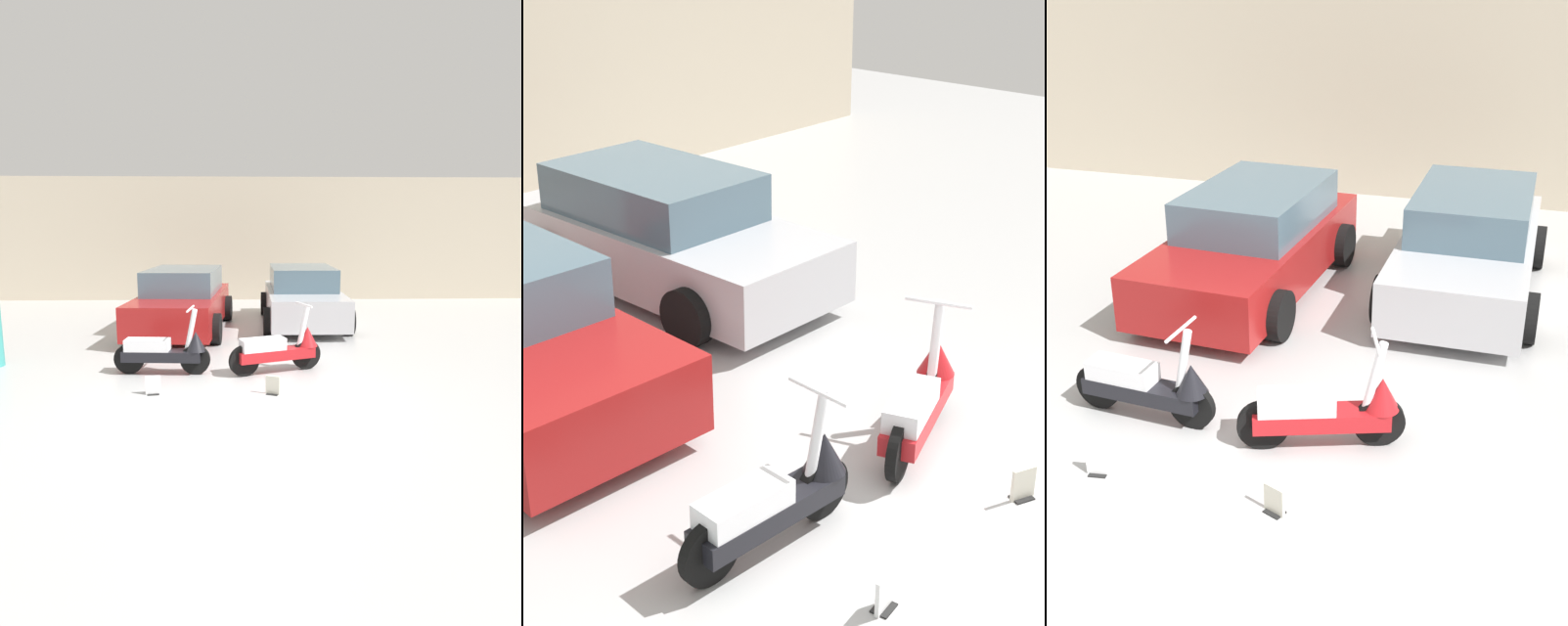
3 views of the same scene
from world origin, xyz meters
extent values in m
plane|color=#B2B2B2|center=(0.00, 0.00, 0.00)|extent=(28.00, 28.00, 0.00)
cube|color=beige|center=(0.00, 9.03, 1.90)|extent=(19.60, 0.12, 3.80)
cylinder|color=black|center=(-0.63, 0.97, 0.23)|extent=(0.47, 0.11, 0.47)
cylinder|color=black|center=(-1.67, 1.04, 0.23)|extent=(0.47, 0.11, 0.47)
cube|color=black|center=(-1.15, 1.01, 0.29)|extent=(1.24, 0.37, 0.16)
cube|color=white|center=(-1.37, 1.02, 0.47)|extent=(0.70, 0.32, 0.18)
cylinder|color=white|center=(-0.69, 0.98, 0.70)|extent=(0.22, 0.09, 0.66)
cylinder|color=white|center=(-0.69, 0.98, 1.04)|extent=(0.07, 0.54, 0.03)
cone|color=black|center=(-0.62, 0.97, 0.53)|extent=(0.33, 0.33, 0.31)
cylinder|color=black|center=(1.13, 1.20, 0.24)|extent=(0.48, 0.24, 0.48)
cylinder|color=black|center=(0.13, 0.85, 0.24)|extent=(0.48, 0.24, 0.48)
cube|color=#B2191E|center=(0.63, 1.02, 0.30)|extent=(1.28, 0.69, 0.17)
cube|color=white|center=(0.42, 0.95, 0.48)|extent=(0.75, 0.50, 0.19)
cylinder|color=white|center=(1.08, 1.18, 0.72)|extent=(0.24, 0.15, 0.68)
cylinder|color=white|center=(1.08, 1.18, 1.06)|extent=(0.22, 0.53, 0.03)
cone|color=#B2191E|center=(1.15, 1.21, 0.54)|extent=(0.41, 0.41, 0.31)
cube|color=maroon|center=(-1.23, 4.25, 0.50)|extent=(1.89, 4.10, 0.67)
cube|color=slate|center=(-1.22, 4.49, 1.10)|extent=(1.59, 2.33, 0.53)
cylinder|color=black|center=(-0.43, 2.96, 0.31)|extent=(0.24, 0.62, 0.61)
cylinder|color=black|center=(-2.17, 3.06, 0.31)|extent=(0.24, 0.62, 0.61)
cylinder|color=black|center=(-0.30, 5.44, 0.31)|extent=(0.24, 0.62, 0.61)
cylinder|color=black|center=(-2.03, 5.54, 0.31)|extent=(0.24, 0.62, 0.61)
cube|color=#B7B7BC|center=(1.50, 4.96, 0.49)|extent=(1.69, 3.97, 0.66)
cube|color=slate|center=(1.51, 5.20, 1.08)|extent=(1.47, 2.23, 0.52)
cylinder|color=black|center=(2.35, 3.73, 0.30)|extent=(0.21, 0.60, 0.60)
cylinder|color=black|center=(0.64, 3.74, 0.30)|extent=(0.21, 0.60, 0.60)
cylinder|color=black|center=(2.37, 6.18, 0.30)|extent=(0.21, 0.60, 0.60)
cylinder|color=black|center=(0.66, 6.19, 0.30)|extent=(0.21, 0.60, 0.60)
cube|color=black|center=(-1.12, 0.05, 0.01)|extent=(0.18, 0.14, 0.01)
cube|color=white|center=(-1.12, 0.05, 0.13)|extent=(0.20, 0.06, 0.26)
cube|color=black|center=(0.52, 0.00, 0.01)|extent=(0.19, 0.17, 0.01)
cube|color=silver|center=(0.52, 0.00, 0.13)|extent=(0.20, 0.10, 0.26)
camera|label=1|loc=(0.15, -6.40, 2.26)|focal=28.00mm
camera|label=2|loc=(-5.06, -2.65, 4.16)|focal=55.00mm
camera|label=3|loc=(2.24, -4.80, 4.20)|focal=45.00mm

